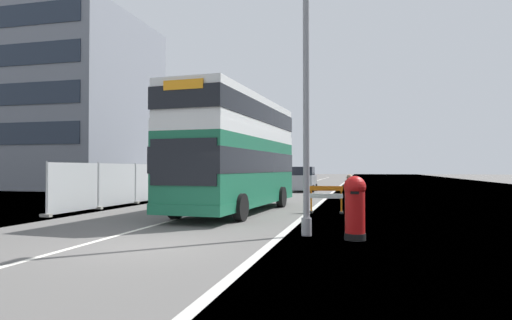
{
  "coord_description": "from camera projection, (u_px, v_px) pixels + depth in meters",
  "views": [
    {
      "loc": [
        5.13,
        -9.69,
        1.89
      ],
      "look_at": [
        1.4,
        5.62,
        2.2
      ],
      "focal_mm": 30.32,
      "sensor_mm": 36.0,
      "label": 1
    }
  ],
  "objects": [
    {
      "name": "bare_tree_far_verge_near",
      "position": [
        195.0,
        164.0,
        49.03
      ],
      "size": [
        2.14,
        2.74,
        4.6
      ],
      "color": "#4C3D2D",
      "rests_on": "ground"
    },
    {
      "name": "car_receding_mid",
      "position": [
        260.0,
        177.0,
        43.92
      ],
      "size": [
        1.97,
        4.27,
        2.1
      ],
      "color": "navy",
      "rests_on": "ground"
    },
    {
      "name": "pedestrian_at_kerb",
      "position": [
        350.0,
        198.0,
        15.21
      ],
      "size": [
        0.34,
        0.34,
        1.68
      ],
      "color": "#2D3342",
      "rests_on": "ground"
    },
    {
      "name": "lamppost_foreground",
      "position": [
        306.0,
        95.0,
        12.22
      ],
      "size": [
        0.29,
        0.7,
        8.42
      ],
      "color": "gray",
      "rests_on": "ground"
    },
    {
      "name": "ground",
      "position": [
        171.0,
        248.0,
        10.54
      ],
      "size": [
        140.0,
        280.0,
        0.1
      ],
      "color": "#565451"
    },
    {
      "name": "construction_site_fence",
      "position": [
        175.0,
        181.0,
        28.36
      ],
      "size": [
        0.44,
        24.0,
        2.19
      ],
      "color": "#A8AAAD",
      "rests_on": "ground"
    },
    {
      "name": "double_decker_bus",
      "position": [
        237.0,
        152.0,
        18.83
      ],
      "size": [
        3.36,
        10.36,
        4.94
      ],
      "color": "#196042",
      "rests_on": "ground"
    },
    {
      "name": "car_oncoming_near",
      "position": [
        304.0,
        180.0,
        35.43
      ],
      "size": [
        1.96,
        3.91,
        2.03
      ],
      "color": "gray",
      "rests_on": "ground"
    },
    {
      "name": "backdrop_office_block",
      "position": [
        18.0,
        106.0,
        44.4
      ],
      "size": [
        26.28,
        13.98,
        16.59
      ],
      "color": "gray",
      "rests_on": "ground"
    },
    {
      "name": "red_pillar_postbox",
      "position": [
        355.0,
        205.0,
        11.43
      ],
      "size": [
        0.58,
        0.58,
        1.69
      ],
      "color": "black",
      "rests_on": "ground"
    },
    {
      "name": "bare_tree_far_verge_mid",
      "position": [
        225.0,
        163.0,
        56.6
      ],
      "size": [
        2.47,
        2.3,
        5.2
      ],
      "color": "#4C3D2D",
      "rests_on": "ground"
    },
    {
      "name": "roadworks_barrier",
      "position": [
        326.0,
        197.0,
        18.28
      ],
      "size": [
        1.41,
        0.47,
        1.15
      ],
      "color": "orange",
      "rests_on": "ground"
    },
    {
      "name": "car_receding_far",
      "position": [
        277.0,
        176.0,
        52.84
      ],
      "size": [
        1.97,
        4.04,
        2.11
      ],
      "color": "slate",
      "rests_on": "ground"
    }
  ]
}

